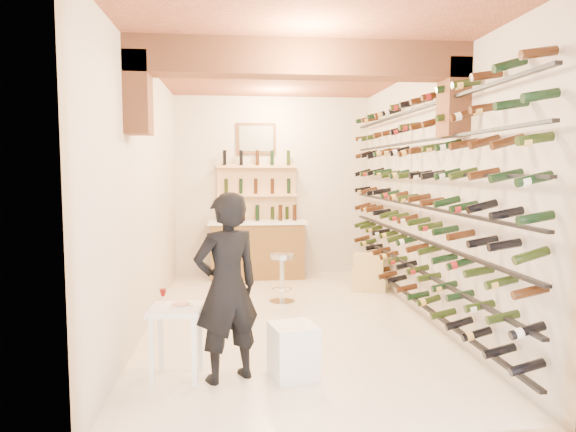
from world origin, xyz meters
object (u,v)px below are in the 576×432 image
Objects in this scene: white_stool at (293,351)px; person at (227,287)px; back_counter at (258,248)px; crate_lower at (369,281)px; chrome_barstool at (282,275)px; wine_rack at (411,198)px; tasting_table at (176,320)px.

white_stool is 0.85m from person.
crate_lower is (1.70, -1.15, -0.38)m from back_counter.
chrome_barstool is (0.27, -1.77, -0.12)m from back_counter.
back_counter is 3.25× the size of crate_lower.
wine_rack reaches higher than person.
wine_rack is 11.61× the size of white_stool.
chrome_barstool is (1.19, 2.57, -0.14)m from tasting_table.
tasting_table is at bearing -148.40° from wine_rack.
chrome_barstool is at bearing 150.68° from wine_rack.
back_counter is 4.45m from person.
chrome_barstool is 1.35× the size of crate_lower.
back_counter is 2.40× the size of chrome_barstool.
wine_rack reaches higher than white_stool.
back_counter is at bearing 81.90° from tasting_table.
wine_rack is 7.07× the size of tasting_table.
wine_rack is 3.38m from back_counter.
wine_rack is 2.05m from crate_lower.
crate_lower is at bearing -34.04° from back_counter.
back_counter reaches higher than crate_lower.
wine_rack reaches higher than tasting_table.
person is at bearing -5.62° from tasting_table.
crate_lower is (1.43, 0.62, -0.25)m from chrome_barstool.
person is at bearing -179.75° from white_stool.
chrome_barstool is 1.58m from crate_lower.
tasting_table is at bearing -114.92° from chrome_barstool.
chrome_barstool is at bearing 68.94° from tasting_table.
person reaches higher than tasting_table.
person is (-2.29, -1.77, -0.70)m from wine_rack.
back_counter is at bearing 98.75° from chrome_barstool.
tasting_table reaches higher than chrome_barstool.
chrome_barstool reaches higher than white_stool.
wine_rack is at bearing -29.32° from chrome_barstool.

